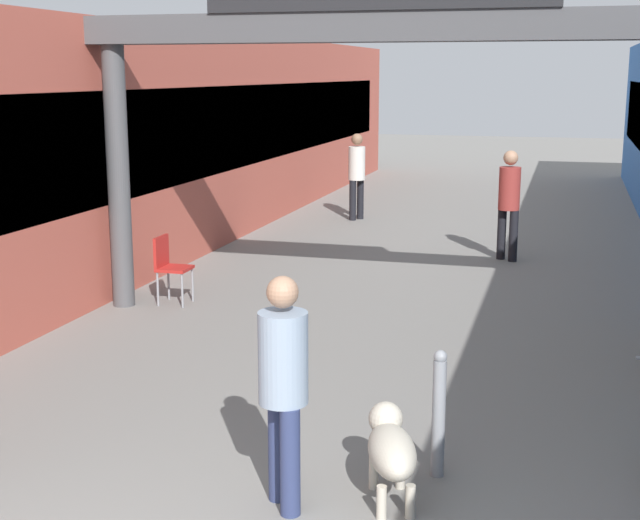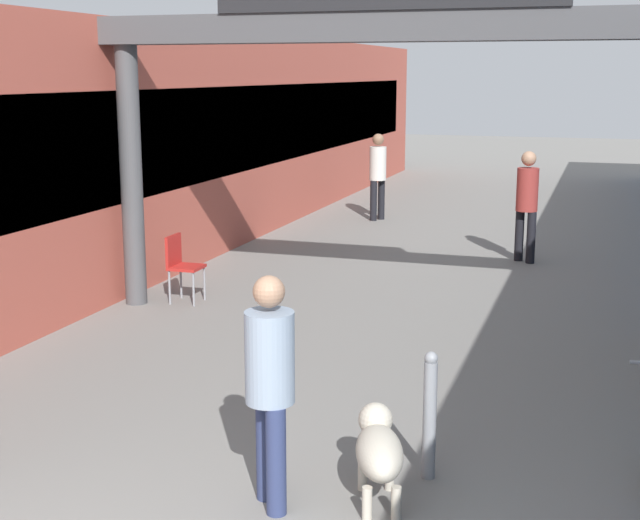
{
  "view_description": "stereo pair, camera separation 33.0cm",
  "coord_description": "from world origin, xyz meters",
  "px_view_note": "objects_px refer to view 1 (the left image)",
  "views": [
    {
      "loc": [
        2.13,
        -3.16,
        2.97
      ],
      "look_at": [
        0.0,
        4.44,
        1.3
      ],
      "focal_mm": 50.0,
      "sensor_mm": 36.0,
      "label": 1
    },
    {
      "loc": [
        2.45,
        -3.07,
        2.97
      ],
      "look_at": [
        0.0,
        4.44,
        1.3
      ],
      "focal_mm": 50.0,
      "sensor_mm": 36.0,
      "label": 2
    }
  ],
  "objects_px": {
    "pedestrian_carrying_crate": "(509,198)",
    "cafe_chair_red_nearer": "(169,263)",
    "dog_on_leash": "(391,447)",
    "pedestrian_elderly_walking": "(357,170)",
    "bollard_post_metal": "(439,413)",
    "pedestrian_with_dog": "(283,378)"
  },
  "relations": [
    {
      "from": "bollard_post_metal",
      "to": "cafe_chair_red_nearer",
      "type": "height_order",
      "value": "bollard_post_metal"
    },
    {
      "from": "pedestrian_carrying_crate",
      "to": "cafe_chair_red_nearer",
      "type": "height_order",
      "value": "pedestrian_carrying_crate"
    },
    {
      "from": "dog_on_leash",
      "to": "cafe_chair_red_nearer",
      "type": "bearing_deg",
      "value": 129.92
    },
    {
      "from": "pedestrian_with_dog",
      "to": "dog_on_leash",
      "type": "distance_m",
      "value": 0.93
    },
    {
      "from": "bollard_post_metal",
      "to": "cafe_chair_red_nearer",
      "type": "xyz_separation_m",
      "value": [
        -4.12,
        4.14,
        0.04
      ]
    },
    {
      "from": "dog_on_leash",
      "to": "pedestrian_carrying_crate",
      "type": "bearing_deg",
      "value": 88.62
    },
    {
      "from": "pedestrian_elderly_walking",
      "to": "bollard_post_metal",
      "type": "relative_size",
      "value": 1.79
    },
    {
      "from": "pedestrian_elderly_walking",
      "to": "dog_on_leash",
      "type": "xyz_separation_m",
      "value": [
        3.06,
        -11.87,
        -0.62
      ]
    },
    {
      "from": "cafe_chair_red_nearer",
      "to": "bollard_post_metal",
      "type": "bearing_deg",
      "value": -45.16
    },
    {
      "from": "pedestrian_carrying_crate",
      "to": "bollard_post_metal",
      "type": "distance_m",
      "value": 8.13
    },
    {
      "from": "pedestrian_elderly_walking",
      "to": "cafe_chair_red_nearer",
      "type": "relative_size",
      "value": 1.98
    },
    {
      "from": "pedestrian_carrying_crate",
      "to": "cafe_chair_red_nearer",
      "type": "bearing_deg",
      "value": -135.56
    },
    {
      "from": "bollard_post_metal",
      "to": "pedestrian_carrying_crate",
      "type": "bearing_deg",
      "value": 90.44
    },
    {
      "from": "dog_on_leash",
      "to": "bollard_post_metal",
      "type": "bearing_deg",
      "value": 59.49
    },
    {
      "from": "pedestrian_elderly_walking",
      "to": "cafe_chair_red_nearer",
      "type": "distance_m",
      "value": 7.32
    },
    {
      "from": "bollard_post_metal",
      "to": "pedestrian_with_dog",
      "type": "bearing_deg",
      "value": -140.79
    },
    {
      "from": "pedestrian_elderly_walking",
      "to": "dog_on_leash",
      "type": "bearing_deg",
      "value": -75.53
    },
    {
      "from": "pedestrian_elderly_walking",
      "to": "dog_on_leash",
      "type": "relative_size",
      "value": 1.99
    },
    {
      "from": "pedestrian_carrying_crate",
      "to": "pedestrian_elderly_walking",
      "type": "bearing_deg",
      "value": 134.82
    },
    {
      "from": "pedestrian_elderly_walking",
      "to": "bollard_post_metal",
      "type": "xyz_separation_m",
      "value": [
        3.33,
        -11.41,
        -0.51
      ]
    },
    {
      "from": "bollard_post_metal",
      "to": "cafe_chair_red_nearer",
      "type": "distance_m",
      "value": 5.84
    },
    {
      "from": "pedestrian_carrying_crate",
      "to": "bollard_post_metal",
      "type": "height_order",
      "value": "pedestrian_carrying_crate"
    }
  ]
}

